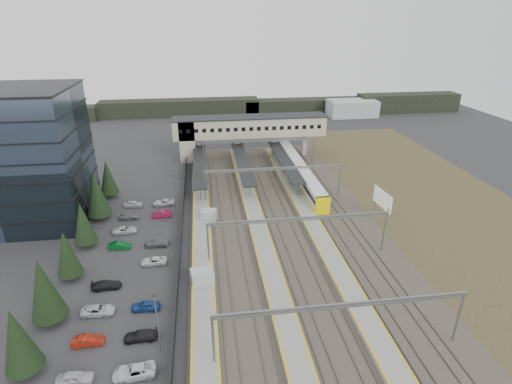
{
  "coord_description": "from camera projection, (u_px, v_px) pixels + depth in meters",
  "views": [
    {
      "loc": [
        -1.88,
        -60.48,
        35.22
      ],
      "look_at": [
        7.7,
        9.43,
        4.0
      ],
      "focal_mm": 28.0,
      "sensor_mm": 36.0,
      "label": 1
    }
  ],
  "objects": [
    {
      "name": "fence",
      "position": [
        182.0,
        221.0,
        72.6
      ],
      "size": [
        0.08,
        90.0,
        2.0
      ],
      "color": "#26282B",
      "rests_on": "ground"
    },
    {
      "name": "train",
      "position": [
        299.0,
        171.0,
        93.12
      ],
      "size": [
        2.79,
        38.78,
        3.51
      ],
      "color": "silver",
      "rests_on": "ground"
    },
    {
      "name": "footbridge",
      "position": [
        239.0,
        129.0,
        105.08
      ],
      "size": [
        40.4,
        6.4,
        11.2
      ],
      "color": "#AE9E8A",
      "rests_on": "ground"
    },
    {
      "name": "car_park",
      "position": [
        133.0,
        264.0,
        60.73
      ],
      "size": [
        10.52,
        44.77,
        1.29
      ],
      "color": "silver",
      "rests_on": "ground"
    },
    {
      "name": "billboard",
      "position": [
        382.0,
        200.0,
        74.31
      ],
      "size": [
        0.63,
        6.48,
        5.6
      ],
      "color": "slate",
      "rests_on": "ground"
    },
    {
      "name": "scrub_east",
      "position": [
        444.0,
        209.0,
        79.38
      ],
      "size": [
        34.0,
        120.0,
        0.06
      ],
      "color": "#403522",
      "rests_on": "ground"
    },
    {
      "name": "relay_cabin_near",
      "position": [
        202.0,
        278.0,
        56.29
      ],
      "size": [
        3.48,
        2.8,
        2.6
      ],
      "color": "#A9ADAF",
      "rests_on": "ground"
    },
    {
      "name": "lampposts",
      "position": [
        171.0,
        215.0,
        67.66
      ],
      "size": [
        0.5,
        53.25,
        8.07
      ],
      "color": "slate",
      "rests_on": "ground"
    },
    {
      "name": "conifer_row",
      "position": [
        76.0,
        232.0,
        61.09
      ],
      "size": [
        4.42,
        49.82,
        9.5
      ],
      "color": "black",
      "rests_on": "ground"
    },
    {
      "name": "ground",
      "position": [
        220.0,
        237.0,
        69.28
      ],
      "size": [
        220.0,
        220.0,
        0.0
      ],
      "primitive_type": "plane",
      "color": "#2B2B2D",
      "rests_on": "ground"
    },
    {
      "name": "office_building",
      "position": [
        10.0,
        158.0,
        70.75
      ],
      "size": [
        24.3,
        18.3,
        24.3
      ],
      "color": "#354356",
      "rests_on": "ground"
    },
    {
      "name": "gantries",
      "position": [
        285.0,
        195.0,
        71.06
      ],
      "size": [
        28.4,
        62.28,
        7.17
      ],
      "color": "slate",
      "rests_on": "ground"
    },
    {
      "name": "rail_corridor",
      "position": [
        268.0,
        219.0,
        74.85
      ],
      "size": [
        34.0,
        90.0,
        0.92
      ],
      "color": "#3E3830",
      "rests_on": "ground"
    },
    {
      "name": "treeline_far",
      "position": [
        268.0,
        107.0,
        154.65
      ],
      "size": [
        170.0,
        19.0,
        7.0
      ],
      "color": "black",
      "rests_on": "ground"
    },
    {
      "name": "relay_cabin_far",
      "position": [
        209.0,
        216.0,
        73.93
      ],
      "size": [
        3.23,
        2.95,
        2.44
      ],
      "color": "#A9ADAF",
      "rests_on": "ground"
    },
    {
      "name": "canopies",
      "position": [
        243.0,
        162.0,
        93.02
      ],
      "size": [
        23.1,
        30.0,
        3.28
      ],
      "color": "black",
      "rests_on": "ground"
    }
  ]
}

